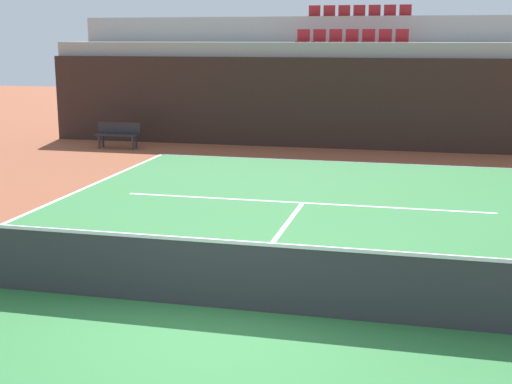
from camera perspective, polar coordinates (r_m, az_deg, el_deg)
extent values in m
plane|color=brown|center=(9.68, -2.68, -9.46)|extent=(80.00, 80.00, 0.00)
cube|color=#2D7238|center=(9.68, -2.68, -9.43)|extent=(11.00, 24.00, 0.01)
cube|color=white|center=(21.04, 6.36, 2.50)|extent=(11.00, 0.10, 0.00)
cube|color=white|center=(15.65, 3.81, -0.89)|extent=(8.26, 0.10, 0.00)
cube|color=white|center=(12.61, 1.35, -4.14)|extent=(0.10, 6.40, 0.00)
cube|color=black|center=(23.45, 7.26, 7.12)|extent=(20.75, 0.30, 2.97)
cube|color=#9E9E99|center=(24.77, 7.62, 7.95)|extent=(20.75, 2.40, 3.46)
cube|color=#9E9E99|center=(27.13, 8.19, 9.27)|extent=(20.75, 2.40, 4.36)
cube|color=maroon|center=(24.93, 3.80, 12.09)|extent=(0.44, 0.44, 0.04)
cube|color=maroon|center=(25.13, 3.88, 12.59)|extent=(0.44, 0.04, 0.40)
cube|color=maroon|center=(24.84, 5.10, 12.06)|extent=(0.44, 0.44, 0.04)
cube|color=maroon|center=(25.04, 5.18, 12.57)|extent=(0.44, 0.04, 0.40)
cube|color=maroon|center=(24.76, 6.42, 12.03)|extent=(0.44, 0.44, 0.04)
cube|color=maroon|center=(24.96, 6.49, 12.54)|extent=(0.44, 0.04, 0.40)
cube|color=maroon|center=(24.70, 7.74, 12.00)|extent=(0.44, 0.44, 0.04)
cube|color=maroon|center=(24.90, 7.80, 12.51)|extent=(0.44, 0.04, 0.40)
cube|color=maroon|center=(24.65, 9.07, 11.96)|extent=(0.44, 0.44, 0.04)
cube|color=maroon|center=(24.85, 9.12, 12.47)|extent=(0.44, 0.04, 0.40)
cube|color=maroon|center=(24.61, 10.40, 11.91)|extent=(0.44, 0.44, 0.04)
cube|color=maroon|center=(24.81, 10.45, 12.42)|extent=(0.44, 0.04, 0.40)
cube|color=maroon|center=(24.59, 11.74, 11.86)|extent=(0.44, 0.44, 0.04)
cube|color=maroon|center=(24.79, 11.78, 12.37)|extent=(0.44, 0.04, 0.40)
cube|color=maroon|center=(27.31, 4.70, 13.99)|extent=(0.44, 0.44, 0.04)
cube|color=maroon|center=(27.51, 4.77, 14.44)|extent=(0.44, 0.04, 0.40)
cube|color=maroon|center=(27.23, 5.90, 13.98)|extent=(0.44, 0.44, 0.04)
cube|color=maroon|center=(27.43, 5.97, 14.42)|extent=(0.44, 0.04, 0.40)
cube|color=maroon|center=(27.16, 7.12, 13.95)|extent=(0.44, 0.44, 0.04)
cube|color=maroon|center=(27.36, 7.18, 14.40)|extent=(0.44, 0.04, 0.40)
cube|color=maroon|center=(27.10, 8.33, 13.92)|extent=(0.44, 0.44, 0.04)
cube|color=maroon|center=(27.31, 8.39, 14.37)|extent=(0.44, 0.04, 0.40)
cube|color=maroon|center=(27.05, 9.55, 13.88)|extent=(0.44, 0.44, 0.04)
cube|color=maroon|center=(27.26, 9.60, 14.33)|extent=(0.44, 0.04, 0.40)
cube|color=maroon|center=(27.02, 10.78, 13.84)|extent=(0.44, 0.44, 0.04)
cube|color=maroon|center=(27.23, 10.82, 14.29)|extent=(0.44, 0.04, 0.40)
cube|color=maroon|center=(27.00, 12.00, 13.79)|extent=(0.44, 0.44, 0.04)
cube|color=maroon|center=(27.20, 12.04, 14.24)|extent=(0.44, 0.04, 0.40)
cube|color=#333338|center=(9.52, -2.71, -6.83)|extent=(10.90, 0.02, 0.92)
cube|color=white|center=(9.37, -2.74, -4.03)|extent=(10.90, 0.04, 0.05)
cube|color=#232328|center=(23.83, -11.18, 4.56)|extent=(1.50, 0.40, 0.05)
cube|color=#232328|center=(23.96, -11.02, 5.14)|extent=(1.50, 0.04, 0.36)
cube|color=#2D2D33|center=(23.99, -12.60, 3.98)|extent=(0.06, 0.06, 0.42)
cube|color=#2D2D33|center=(23.49, -9.96, 3.92)|extent=(0.06, 0.06, 0.42)
cube|color=#2D2D33|center=(24.24, -12.31, 4.07)|extent=(0.06, 0.06, 0.42)
cube|color=#2D2D33|center=(23.75, -9.70, 4.01)|extent=(0.06, 0.06, 0.42)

